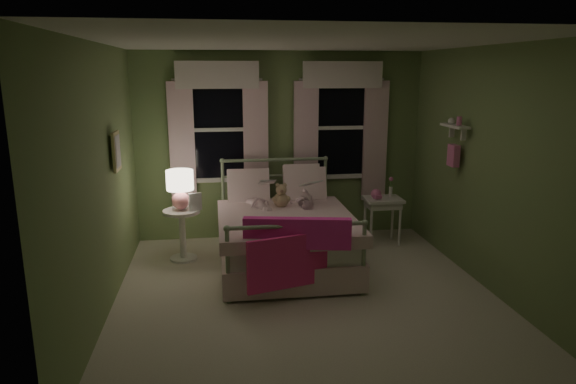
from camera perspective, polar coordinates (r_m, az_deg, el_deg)
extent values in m
plane|color=silver|center=(5.59, 2.00, -11.35)|extent=(4.20, 4.20, 0.00)
plane|color=white|center=(5.09, 2.24, 16.32)|extent=(4.20, 4.20, 0.00)
plane|color=#738C54|center=(7.23, -0.86, 5.11)|extent=(4.00, 0.00, 4.00)
plane|color=#738C54|center=(3.21, 8.83, -5.62)|extent=(4.00, 0.00, 4.00)
plane|color=#738C54|center=(5.22, -20.05, 1.09)|extent=(0.00, 4.20, 4.20)
plane|color=#738C54|center=(5.87, 21.70, 2.25)|extent=(0.00, 4.20, 4.20)
cube|color=white|center=(6.25, -0.42, -4.51)|extent=(1.44, 1.94, 0.26)
cube|color=white|center=(6.32, -0.42, -6.58)|extent=(1.54, 2.02, 0.30)
cube|color=white|center=(6.05, -0.23, -3.32)|extent=(1.58, 1.75, 0.14)
cylinder|color=#9EB793|center=(6.23, -6.75, -5.81)|extent=(0.04, 1.90, 0.04)
cylinder|color=#9EB793|center=(6.41, 5.73, -5.24)|extent=(0.04, 1.90, 0.04)
cylinder|color=#9EB793|center=(7.08, -7.19, -1.15)|extent=(0.04, 0.04, 1.15)
cylinder|color=#9EB793|center=(7.24, 4.11, -0.76)|extent=(0.04, 0.04, 1.15)
sphere|color=#9EB793|center=(6.96, -7.33, 3.43)|extent=(0.07, 0.07, 0.07)
sphere|color=#9EB793|center=(7.12, 4.19, 3.73)|extent=(0.07, 0.07, 0.07)
cylinder|color=#9EB793|center=(7.01, -1.50, 3.60)|extent=(1.42, 0.04, 0.04)
cylinder|color=#9EB793|center=(7.05, -1.49, 1.84)|extent=(1.38, 0.03, 0.03)
cylinder|color=#9EB793|center=(5.29, -6.70, -8.21)|extent=(0.04, 0.04, 0.80)
cylinder|color=#9EB793|center=(5.50, 8.39, -7.41)|extent=(0.04, 0.04, 0.80)
sphere|color=#9EB793|center=(5.15, -6.82, -4.07)|extent=(0.07, 0.07, 0.07)
sphere|color=#9EB793|center=(5.37, 8.53, -3.41)|extent=(0.07, 0.07, 0.07)
cylinder|color=#9EB793|center=(5.22, 1.02, -3.77)|extent=(1.42, 0.04, 0.04)
cube|color=white|center=(6.78, -4.41, 0.22)|extent=(0.55, 0.32, 0.57)
cube|color=white|center=(6.87, 1.93, 0.42)|extent=(0.55, 0.32, 0.57)
cube|color=white|center=(6.84, 1.52, 1.06)|extent=(0.48, 0.30, 0.51)
cube|color=#FE31AB|center=(5.24, 1.01, -4.61)|extent=(1.10, 0.31, 0.32)
cube|color=#FF3187|center=(5.26, 1.13, -7.63)|extent=(1.07, 0.34, 0.55)
imported|color=#F7D1DD|center=(6.51, -3.41, 1.19)|extent=(0.33, 0.26, 0.79)
imported|color=#F7D1DD|center=(6.58, 1.46, 1.08)|extent=(0.37, 0.29, 0.74)
imported|color=beige|center=(6.26, -3.21, 0.67)|extent=(0.20, 0.12, 0.26)
imported|color=beige|center=(6.35, 1.83, 0.45)|extent=(0.22, 0.18, 0.26)
sphere|color=tan|center=(6.44, -0.79, -0.91)|extent=(0.19, 0.19, 0.19)
sphere|color=tan|center=(6.39, -0.77, 0.27)|extent=(0.14, 0.14, 0.14)
sphere|color=tan|center=(6.37, -1.17, 0.74)|extent=(0.05, 0.05, 0.05)
sphere|color=tan|center=(6.38, -0.37, 0.76)|extent=(0.05, 0.05, 0.05)
sphere|color=tan|center=(6.40, -1.46, -0.82)|extent=(0.07, 0.07, 0.07)
sphere|color=tan|center=(6.42, -0.04, -0.77)|extent=(0.07, 0.07, 0.07)
sphere|color=#8C6B51|center=(6.34, -0.70, 0.11)|extent=(0.05, 0.05, 0.05)
cylinder|color=white|center=(6.51, -11.76, -2.13)|extent=(0.46, 0.46, 0.04)
cylinder|color=white|center=(6.59, -11.64, -4.73)|extent=(0.08, 0.08, 0.60)
cylinder|color=white|center=(6.69, -11.51, -7.22)|extent=(0.34, 0.34, 0.03)
sphere|color=pink|center=(6.47, -11.82, -0.94)|extent=(0.22, 0.22, 0.22)
cylinder|color=pink|center=(6.44, -11.87, 0.09)|extent=(0.03, 0.03, 0.13)
cylinder|color=#FFEAC6|center=(6.41, -11.93, 1.31)|extent=(0.33, 0.33, 0.24)
imported|color=beige|center=(6.42, -10.93, -2.05)|extent=(0.22, 0.26, 0.02)
cube|color=white|center=(7.08, 10.51, -0.82)|extent=(0.50, 0.40, 0.04)
cube|color=white|center=(7.10, 10.49, -1.37)|extent=(0.44, 0.34, 0.08)
cylinder|color=white|center=(6.97, 9.23, -3.73)|extent=(0.04, 0.04, 0.60)
cylinder|color=white|center=(7.09, 12.32, -3.56)|extent=(0.04, 0.04, 0.60)
cylinder|color=white|center=(7.24, 8.53, -3.05)|extent=(0.04, 0.04, 0.60)
cylinder|color=white|center=(7.36, 11.52, -2.90)|extent=(0.04, 0.04, 0.60)
sphere|color=pink|center=(7.03, 9.77, -0.22)|extent=(0.14, 0.14, 0.14)
cube|color=pink|center=(6.95, 9.99, -0.55)|extent=(0.11, 0.07, 0.04)
cylinder|color=white|center=(7.14, 11.33, 0.01)|extent=(0.05, 0.05, 0.14)
cylinder|color=#4C7F3F|center=(7.12, 11.37, 0.87)|extent=(0.01, 0.01, 0.12)
sphere|color=pink|center=(7.11, 11.40, 1.42)|extent=(0.06, 0.06, 0.06)
cube|color=black|center=(7.13, -7.69, 6.90)|extent=(0.76, 0.02, 1.35)
cube|color=white|center=(7.06, -7.87, 12.53)|extent=(0.84, 0.05, 0.06)
cube|color=white|center=(7.22, -7.52, 1.35)|extent=(0.84, 0.05, 0.06)
cube|color=white|center=(7.11, -10.93, 6.77)|extent=(0.06, 0.05, 1.40)
cube|color=white|center=(7.12, -4.45, 6.97)|extent=(0.06, 0.05, 1.40)
cube|color=white|center=(7.11, -7.69, 6.88)|extent=(0.76, 0.04, 0.05)
cube|color=white|center=(7.10, -11.69, 5.09)|extent=(0.34, 0.06, 1.70)
cube|color=white|center=(7.11, -3.59, 5.35)|extent=(0.34, 0.06, 1.70)
cube|color=white|center=(7.00, -7.87, 12.77)|extent=(1.10, 0.08, 0.36)
cylinder|color=white|center=(7.04, -7.86, 12.28)|extent=(1.20, 0.03, 0.03)
cube|color=black|center=(7.34, 5.80, 7.13)|extent=(0.76, 0.02, 1.35)
cube|color=white|center=(7.28, 5.97, 12.60)|extent=(0.84, 0.05, 0.06)
cube|color=white|center=(7.43, 5.71, 1.74)|extent=(0.84, 0.05, 0.06)
cube|color=white|center=(7.23, 2.74, 7.10)|extent=(0.06, 0.05, 1.40)
cube|color=white|center=(7.43, 8.86, 7.12)|extent=(0.06, 0.05, 1.40)
cube|color=white|center=(7.32, 5.84, 7.12)|extent=(0.76, 0.04, 0.05)
cube|color=white|center=(7.20, 2.00, 5.47)|extent=(0.34, 0.06, 1.70)
cube|color=silver|center=(7.44, 9.64, 5.54)|extent=(0.34, 0.06, 1.70)
cube|color=white|center=(7.22, 6.10, 12.83)|extent=(1.10, 0.08, 0.36)
cylinder|color=white|center=(7.25, 6.01, 12.36)|extent=(1.20, 0.03, 0.03)
cube|color=white|center=(6.38, 18.05, 6.98)|extent=(0.15, 0.50, 0.03)
cube|color=white|center=(6.27, 18.93, 6.08)|extent=(0.06, 0.03, 0.14)
cube|color=white|center=(6.54, 17.74, 6.44)|extent=(0.06, 0.03, 0.14)
cylinder|color=pink|center=(6.28, 18.50, 7.51)|extent=(0.06, 0.06, 0.10)
sphere|color=white|center=(6.46, 17.70, 7.53)|extent=(0.08, 0.08, 0.08)
cube|color=pink|center=(6.43, 17.91, 3.88)|extent=(0.08, 0.18, 0.26)
cube|color=beige|center=(5.75, -18.54, 4.31)|extent=(0.03, 0.32, 0.42)
cube|color=silver|center=(5.75, -18.40, 4.32)|extent=(0.01, 0.25, 0.34)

